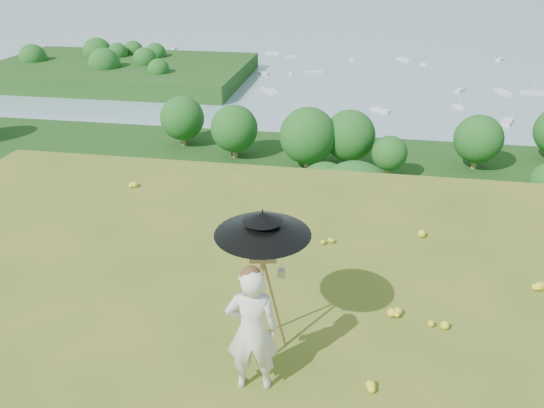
# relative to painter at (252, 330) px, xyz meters

# --- Properties ---
(ground) EXTENTS (14.00, 14.00, 0.00)m
(ground) POSITION_rel_painter_xyz_m (-0.62, -0.09, -0.82)
(ground) COLOR #4B651D
(ground) RESTS_ON ground
(forest_slope) EXTENTS (140.00, 56.00, 22.00)m
(forest_slope) POSITION_rel_painter_xyz_m (-0.62, 34.91, -29.82)
(forest_slope) COLOR #13360E
(forest_slope) RESTS_ON bay_water
(shoreline_tier) EXTENTS (170.00, 28.00, 8.00)m
(shoreline_tier) POSITION_rel_painter_xyz_m (-0.62, 74.91, -36.82)
(shoreline_tier) COLOR gray
(shoreline_tier) RESTS_ON bay_water
(bay_water) EXTENTS (700.00, 700.00, 0.00)m
(bay_water) POSITION_rel_painter_xyz_m (-0.62, 239.91, -34.82)
(bay_water) COLOR #7499A6
(bay_water) RESTS_ON ground
(peninsula) EXTENTS (90.00, 60.00, 12.00)m
(peninsula) POSITION_rel_painter_xyz_m (-75.62, 154.91, -29.82)
(peninsula) COLOR #13360E
(peninsula) RESTS_ON bay_water
(slope_trees) EXTENTS (110.00, 50.00, 6.00)m
(slope_trees) POSITION_rel_painter_xyz_m (-0.62, 34.91, -15.82)
(slope_trees) COLOR #174D17
(slope_trees) RESTS_ON forest_slope
(harbor_town) EXTENTS (110.00, 22.00, 5.00)m
(harbor_town) POSITION_rel_painter_xyz_m (-0.62, 74.91, -30.32)
(harbor_town) COLOR silver
(harbor_town) RESTS_ON shoreline_tier
(moored_boats) EXTENTS (140.00, 140.00, 0.70)m
(moored_boats) POSITION_rel_painter_xyz_m (-13.12, 160.91, -34.47)
(moored_boats) COLOR silver
(moored_boats) RESTS_ON bay_water
(wildflowers) EXTENTS (10.00, 10.50, 0.12)m
(wildflowers) POSITION_rel_painter_xyz_m (-0.62, 0.16, -0.76)
(wildflowers) COLOR yellow
(wildflowers) RESTS_ON ground
(painter) EXTENTS (0.65, 0.48, 1.65)m
(painter) POSITION_rel_painter_xyz_m (0.00, 0.00, 0.00)
(painter) COLOR white
(painter) RESTS_ON ground
(field_easel) EXTENTS (0.76, 0.76, 1.70)m
(field_easel) POSITION_rel_painter_xyz_m (0.01, 0.61, 0.02)
(field_easel) COLOR #A77646
(field_easel) RESTS_ON ground
(sun_umbrella) EXTENTS (1.31, 1.31, 0.64)m
(sun_umbrella) POSITION_rel_painter_xyz_m (0.01, 0.64, 0.89)
(sun_umbrella) COLOR black
(sun_umbrella) RESTS_ON field_easel
(painter_cap) EXTENTS (0.25, 0.29, 0.10)m
(painter_cap) POSITION_rel_painter_xyz_m (0.00, 0.00, 0.78)
(painter_cap) COLOR #DD7988
(painter_cap) RESTS_ON painter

